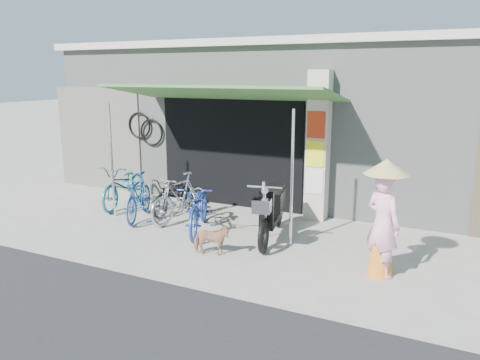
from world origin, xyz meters
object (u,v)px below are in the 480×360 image
at_px(bike_blue, 139,197).
at_px(bike_navy, 199,207).
at_px(bike_teal, 124,185).
at_px(bike_silver, 180,197).
at_px(street_dog, 211,240).
at_px(moped, 272,210).
at_px(bike_black, 174,195).
at_px(nun, 383,219).

bearing_deg(bike_blue, bike_navy, -25.96).
bearing_deg(bike_teal, bike_silver, -24.35).
relative_size(bike_blue, street_dog, 2.53).
relative_size(bike_silver, street_dog, 2.63).
bearing_deg(bike_silver, bike_navy, -20.13).
distance_m(bike_blue, bike_navy, 1.53).
xyz_separation_m(bike_teal, moped, (3.79, -0.53, 0.03)).
bearing_deg(bike_navy, bike_black, 121.82).
relative_size(bike_blue, nun, 0.89).
bearing_deg(moped, bike_blue, 170.82).
bearing_deg(bike_teal, bike_navy, -29.67).
relative_size(bike_teal, bike_black, 1.23).
xyz_separation_m(street_dog, moped, (0.59, 1.21, 0.26)).
xyz_separation_m(moped, nun, (2.05, -0.81, 0.35)).
bearing_deg(bike_teal, street_dog, -40.15).
xyz_separation_m(bike_silver, street_dog, (1.47, -1.35, -0.23)).
height_order(bike_blue, nun, nun).
bearing_deg(bike_teal, nun, -24.50).
bearing_deg(bike_silver, bike_teal, 177.20).
height_order(bike_teal, moped, moped).
xyz_separation_m(bike_teal, bike_silver, (1.74, -0.39, 0.00)).
height_order(bike_blue, bike_silver, bike_silver).
distance_m(bike_teal, bike_blue, 1.10).
height_order(street_dog, moped, moped).
bearing_deg(bike_blue, bike_teal, 124.01).
distance_m(bike_black, nun, 4.76).
bearing_deg(bike_black, bike_blue, -120.62).
bearing_deg(bike_silver, bike_black, 144.70).
distance_m(street_dog, moped, 1.37).
height_order(bike_black, street_dog, bike_black).
height_order(bike_silver, moped, moped).
relative_size(bike_teal, street_dog, 2.99).
xyz_separation_m(street_dog, nun, (2.63, 0.41, 0.60)).
bearing_deg(bike_blue, nun, -28.41).
bearing_deg(street_dog, bike_black, 28.88).
distance_m(bike_blue, bike_black, 0.80).
xyz_separation_m(bike_blue, street_dog, (2.31, -1.10, -0.21)).
relative_size(bike_teal, bike_blue, 1.18).
bearing_deg(street_dog, nun, -99.11).
height_order(bike_blue, bike_black, bike_blue).
height_order(moped, nun, nun).
distance_m(bike_black, bike_navy, 1.40).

